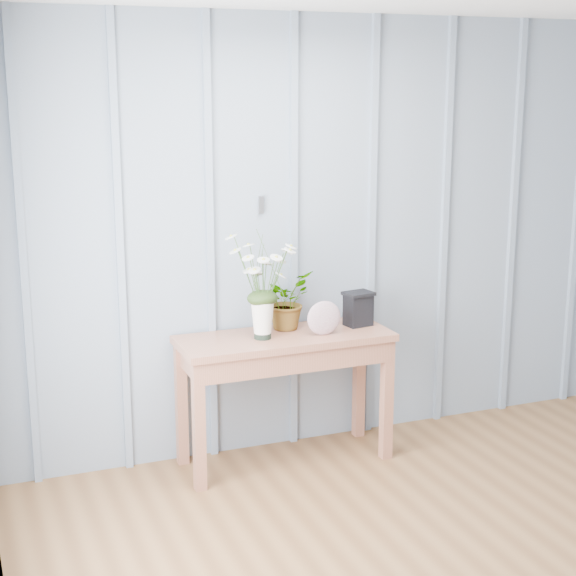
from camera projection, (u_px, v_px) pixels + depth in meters
name	position (u px, v px, depth m)	size (l,w,h in m)	color
room_shell	(462.00, 114.00, 3.79)	(4.00, 4.50, 2.50)	#8290A0
sideboard	(285.00, 355.00, 4.93)	(1.20, 0.45, 0.75)	#925740
daisy_vase	(262.00, 273.00, 4.75)	(0.42, 0.32, 0.59)	black
spider_plant	(286.00, 300.00, 5.00)	(0.29, 0.25, 0.33)	#1F3413
felt_disc_vessel	(324.00, 318.00, 4.88)	(0.19, 0.05, 0.19)	#80465E
carved_box	(358.00, 308.00, 5.07)	(0.18, 0.15, 0.20)	black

